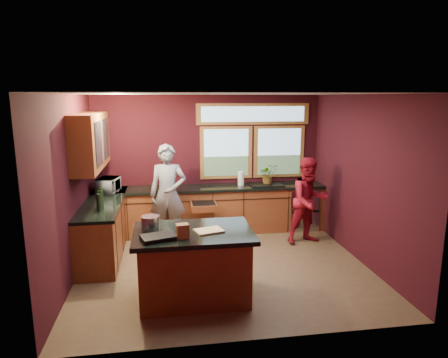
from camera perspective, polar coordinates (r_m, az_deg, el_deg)
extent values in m
plane|color=brown|center=(6.53, -0.02, -12.35)|extent=(4.50, 4.50, 0.00)
cube|color=black|center=(8.05, -2.16, 2.32)|extent=(4.50, 0.02, 2.70)
cube|color=black|center=(4.21, 4.10, -6.49)|extent=(4.50, 0.02, 2.70)
cube|color=black|center=(6.19, -21.09, -1.33)|extent=(0.02, 4.00, 2.70)
cube|color=black|center=(6.81, 19.05, -0.05)|extent=(0.02, 4.00, 2.70)
cube|color=silver|center=(5.96, -0.02, 12.07)|extent=(4.50, 4.00, 0.02)
cube|color=#81A1B3|center=(8.05, 0.32, 3.77)|extent=(1.06, 0.02, 1.06)
cube|color=#81A1B3|center=(8.30, 7.86, 3.89)|extent=(1.06, 0.02, 1.06)
cube|color=#92602A|center=(8.09, 4.23, 9.25)|extent=(2.30, 0.02, 0.42)
cube|color=maroon|center=(6.88, -18.51, 5.17)|extent=(0.36, 1.80, 0.90)
cube|color=maroon|center=(7.96, -1.86, -4.51)|extent=(4.50, 0.60, 0.88)
cube|color=black|center=(7.84, -1.88, -1.26)|extent=(4.50, 0.64, 0.05)
cube|color=#B7B7BC|center=(8.36, 10.88, -4.03)|extent=(0.60, 0.58, 0.85)
cube|color=black|center=(8.01, 5.99, -1.04)|extent=(0.66, 0.46, 0.05)
cube|color=maroon|center=(7.18, -16.78, -6.84)|extent=(0.60, 2.30, 0.88)
cube|color=black|center=(7.05, -16.92, -3.25)|extent=(0.64, 2.30, 0.05)
cube|color=maroon|center=(5.44, -4.33, -12.42)|extent=(1.40, 0.90, 0.88)
cube|color=black|center=(5.26, -4.41, -7.70)|extent=(1.55, 1.05, 0.06)
imported|color=slate|center=(7.34, -8.02, -2.18)|extent=(0.72, 0.52, 1.83)
imported|color=maroon|center=(7.45, 12.05, -3.06)|extent=(0.89, 0.76, 1.59)
imported|color=#999999|center=(7.60, -16.21, -0.88)|extent=(0.42, 0.55, 0.27)
imported|color=#999999|center=(8.07, 6.36, 0.71)|extent=(0.37, 0.32, 0.41)
cylinder|color=silver|center=(7.90, 2.42, 0.07)|extent=(0.12, 0.12, 0.28)
cube|color=tan|center=(5.22, -2.17, -7.37)|extent=(0.41, 0.34, 0.02)
cylinder|color=#B6B6BB|center=(5.36, -10.46, -6.15)|extent=(0.24, 0.24, 0.18)
cube|color=brown|center=(4.98, -5.95, -7.41)|extent=(0.17, 0.14, 0.18)
cube|color=black|center=(5.00, -9.40, -8.22)|extent=(0.46, 0.38, 0.05)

